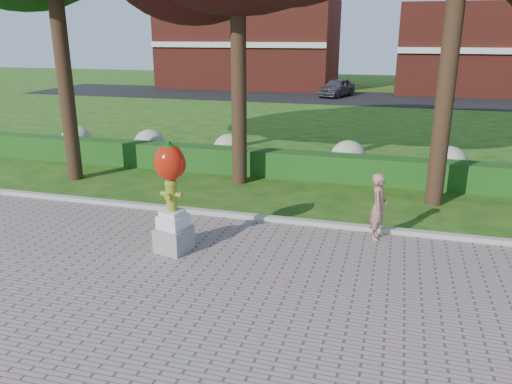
{
  "coord_description": "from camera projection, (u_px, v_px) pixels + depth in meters",
  "views": [
    {
      "loc": [
        2.42,
        -7.72,
        4.25
      ],
      "look_at": [
        -0.06,
        1.0,
        1.38
      ],
      "focal_mm": 35.0,
      "sensor_mm": 36.0,
      "label": 1
    }
  ],
  "objects": [
    {
      "name": "hydrant_sculpture",
      "position": [
        171.0,
        195.0,
        9.82
      ],
      "size": [
        0.73,
        0.73,
        2.26
      ],
      "rotation": [
        0.0,
        0.0,
        -0.22
      ],
      "color": "gray",
      "rests_on": "walkway"
    },
    {
      "name": "ground",
      "position": [
        244.0,
        281.0,
        8.99
      ],
      "size": [
        100.0,
        100.0,
        0.0
      ],
      "primitive_type": "plane",
      "color": "#1F4812",
      "rests_on": "ground"
    },
    {
      "name": "curb",
      "position": [
        282.0,
        220.0,
        11.72
      ],
      "size": [
        40.0,
        0.18,
        0.15
      ],
      "primitive_type": "cube",
      "color": "#ADADA5",
      "rests_on": "ground"
    },
    {
      "name": "hydrangea_row",
      "position": [
        335.0,
        155.0,
        16.01
      ],
      "size": [
        20.1,
        1.1,
        0.99
      ],
      "color": "#B4BB8F",
      "rests_on": "ground"
    },
    {
      "name": "street",
      "position": [
        363.0,
        98.0,
        34.66
      ],
      "size": [
        50.0,
        8.0,
        0.02
      ],
      "primitive_type": "cube",
      "color": "black",
      "rests_on": "ground"
    },
    {
      "name": "parked_car",
      "position": [
        337.0,
        87.0,
        35.46
      ],
      "size": [
        2.58,
        4.02,
        1.27
      ],
      "primitive_type": "imported",
      "rotation": [
        0.0,
        0.0,
        -0.31
      ],
      "color": "#42454A",
      "rests_on": "street"
    },
    {
      "name": "building_right",
      "position": [
        482.0,
        49.0,
        37.1
      ],
      "size": [
        12.0,
        8.0,
        6.4
      ],
      "primitive_type": "cube",
      "color": "maroon",
      "rests_on": "ground"
    },
    {
      "name": "building_left",
      "position": [
        250.0,
        44.0,
        41.72
      ],
      "size": [
        14.0,
        8.0,
        7.0
      ],
      "primitive_type": "cube",
      "color": "maroon",
      "rests_on": "ground"
    },
    {
      "name": "lawn_hedge",
      "position": [
        312.0,
        166.0,
        15.29
      ],
      "size": [
        24.0,
        0.7,
        0.8
      ],
      "primitive_type": "cube",
      "color": "#164112",
      "rests_on": "ground"
    },
    {
      "name": "woman",
      "position": [
        378.0,
        207.0,
        10.57
      ],
      "size": [
        0.39,
        0.55,
        1.45
      ],
      "primitive_type": "imported",
      "rotation": [
        0.0,
        0.0,
        1.49
      ],
      "color": "#A46A5D",
      "rests_on": "walkway"
    }
  ]
}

